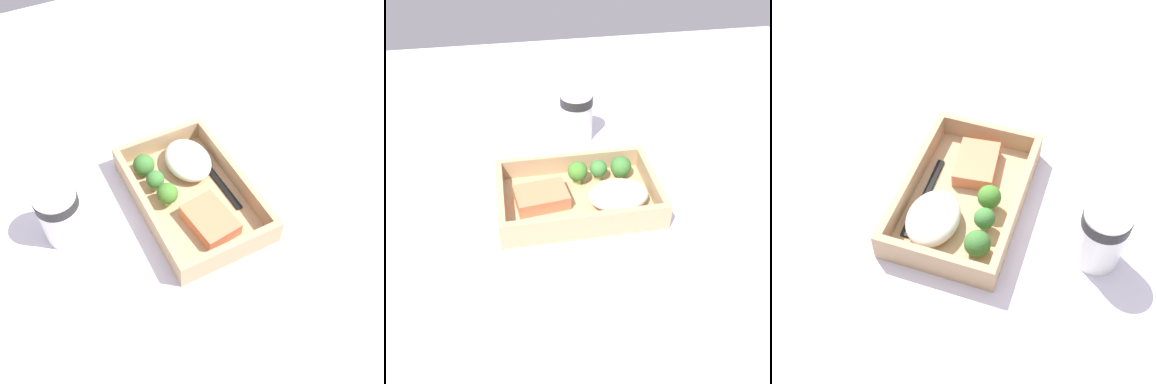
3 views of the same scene
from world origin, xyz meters
The scene contains 11 objects.
ground_plane centered at (0.00, 0.00, -1.00)cm, with size 160.00×160.00×2.00cm, color silver.
takeout_tray centered at (0.00, 0.00, 0.60)cm, with size 28.34×18.44×1.20cm, color tan.
tray_rim centered at (0.00, 0.00, 3.09)cm, with size 28.34×18.44×3.79cm.
salmon_fillet centered at (-6.53, 0.25, 2.46)cm, with size 9.09×6.51×2.53cm, color #D9754D.
mashed_potatoes centered at (6.69, -2.61, 3.19)cm, with size 10.61×8.00×3.97cm, color silver.
broccoli_floret_1 centered at (0.70, 4.35, 3.89)cm, with size 3.71×3.71×4.67cm.
broccoli_floret_2 centered at (9.09, 5.13, 3.37)cm, with size 3.97×3.97×4.22cm.
broccoli_floret_3 centered at (4.70, 4.83, 3.68)cm, with size 3.24×3.24×4.22cm.
fork centered at (3.27, -5.86, 1.42)cm, with size 15.84×2.30×0.44cm.
paper_cup centered at (3.50, 21.79, 5.87)cm, with size 6.89×6.89×10.50cm.
receipt_slip centered at (-11.68, -22.46, 0.12)cm, with size 8.26×14.90×0.24cm, color white.
Camera 1 is at (-43.49, 22.56, 63.55)cm, focal length 42.00 mm.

